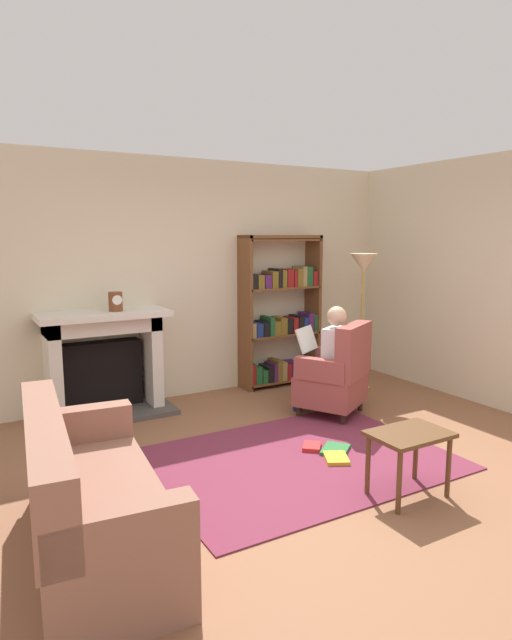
{
  "coord_description": "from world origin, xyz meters",
  "views": [
    {
      "loc": [
        -2.41,
        -3.18,
        1.85
      ],
      "look_at": [
        0.1,
        1.2,
        1.05
      ],
      "focal_mm": 30.03,
      "sensor_mm": 36.0,
      "label": 1
    }
  ],
  "objects_px": {
    "bookshelf": "(281,315)",
    "floor_lamp": "(363,275)",
    "mantel_clock": "(116,302)",
    "side_table": "(409,443)",
    "sofa_floral": "(88,500)",
    "seated_reader": "(327,355)",
    "fireplace": "(104,360)",
    "armchair_reading": "(337,375)"
  },
  "relations": [
    {
      "from": "bookshelf",
      "to": "floor_lamp",
      "type": "xyz_separation_m",
      "value": [
        0.71,
        -0.68,
        0.52
      ]
    },
    {
      "from": "mantel_clock",
      "to": "side_table",
      "type": "height_order",
      "value": "mantel_clock"
    },
    {
      "from": "sofa_floral",
      "to": "seated_reader",
      "type": "bearing_deg",
      "value": -58.89
    },
    {
      "from": "fireplace",
      "to": "armchair_reading",
      "type": "xyz_separation_m",
      "value": [
        2.07,
        -1.24,
        -0.15
      ]
    },
    {
      "from": "mantel_clock",
      "to": "armchair_reading",
      "type": "xyz_separation_m",
      "value": [
        1.95,
        -1.15,
        -0.76
      ]
    },
    {
      "from": "armchair_reading",
      "to": "seated_reader",
      "type": "height_order",
      "value": "seated_reader"
    },
    {
      "from": "bookshelf",
      "to": "armchair_reading",
      "type": "bearing_deg",
      "value": -95.81
    },
    {
      "from": "mantel_clock",
      "to": "sofa_floral",
      "type": "bearing_deg",
      "value": -109.68
    },
    {
      "from": "mantel_clock",
      "to": "floor_lamp",
      "type": "bearing_deg",
      "value": -11.03
    },
    {
      "from": "fireplace",
      "to": "floor_lamp",
      "type": "xyz_separation_m",
      "value": [
        2.91,
        -0.64,
        0.81
      ]
    },
    {
      "from": "armchair_reading",
      "to": "bookshelf",
      "type": "bearing_deg",
      "value": -125.95
    },
    {
      "from": "fireplace",
      "to": "sofa_floral",
      "type": "distance_m",
      "value": 2.57
    },
    {
      "from": "mantel_clock",
      "to": "bookshelf",
      "type": "relative_size",
      "value": 0.1
    },
    {
      "from": "sofa_floral",
      "to": "side_table",
      "type": "distance_m",
      "value": 2.18
    },
    {
      "from": "bookshelf",
      "to": "sofa_floral",
      "type": "bearing_deg",
      "value": -139.55
    },
    {
      "from": "sofa_floral",
      "to": "mantel_clock",
      "type": "bearing_deg",
      "value": -14.21
    },
    {
      "from": "seated_reader",
      "to": "side_table",
      "type": "bearing_deg",
      "value": 40.97
    },
    {
      "from": "fireplace",
      "to": "floor_lamp",
      "type": "relative_size",
      "value": 0.81
    },
    {
      "from": "seated_reader",
      "to": "floor_lamp",
      "type": "xyz_separation_m",
      "value": [
        0.9,
        0.5,
        0.77
      ]
    },
    {
      "from": "mantel_clock",
      "to": "armchair_reading",
      "type": "height_order",
      "value": "mantel_clock"
    },
    {
      "from": "bookshelf",
      "to": "armchair_reading",
      "type": "xyz_separation_m",
      "value": [
        -0.13,
        -1.28,
        -0.45
      ]
    },
    {
      "from": "fireplace",
      "to": "seated_reader",
      "type": "bearing_deg",
      "value": -29.6
    },
    {
      "from": "seated_reader",
      "to": "armchair_reading",
      "type": "bearing_deg",
      "value": 90.0
    },
    {
      "from": "sofa_floral",
      "to": "side_table",
      "type": "relative_size",
      "value": 3.14
    },
    {
      "from": "fireplace",
      "to": "armchair_reading",
      "type": "relative_size",
      "value": 1.37
    },
    {
      "from": "mantel_clock",
      "to": "sofa_floral",
      "type": "distance_m",
      "value": 2.65
    },
    {
      "from": "mantel_clock",
      "to": "armchair_reading",
      "type": "distance_m",
      "value": 2.39
    },
    {
      "from": "seated_reader",
      "to": "side_table",
      "type": "distance_m",
      "value": 1.86
    },
    {
      "from": "fireplace",
      "to": "bookshelf",
      "type": "xyz_separation_m",
      "value": [
        2.2,
        0.04,
        0.29
      ]
    },
    {
      "from": "seated_reader",
      "to": "sofa_floral",
      "type": "height_order",
      "value": "seated_reader"
    },
    {
      "from": "floor_lamp",
      "to": "sofa_floral",
      "type": "bearing_deg",
      "value": -153.48
    },
    {
      "from": "side_table",
      "to": "floor_lamp",
      "type": "relative_size",
      "value": 0.34
    },
    {
      "from": "bookshelf",
      "to": "floor_lamp",
      "type": "relative_size",
      "value": 1.13
    },
    {
      "from": "mantel_clock",
      "to": "bookshelf",
      "type": "distance_m",
      "value": 2.11
    },
    {
      "from": "mantel_clock",
      "to": "seated_reader",
      "type": "relative_size",
      "value": 0.17
    },
    {
      "from": "armchair_reading",
      "to": "floor_lamp",
      "type": "distance_m",
      "value": 1.41
    },
    {
      "from": "side_table",
      "to": "sofa_floral",
      "type": "bearing_deg",
      "value": 168.39
    },
    {
      "from": "floor_lamp",
      "to": "side_table",
      "type": "bearing_deg",
      "value": -123.63
    },
    {
      "from": "fireplace",
      "to": "seated_reader",
      "type": "relative_size",
      "value": 1.17
    },
    {
      "from": "fireplace",
      "to": "side_table",
      "type": "bearing_deg",
      "value": -63.96
    },
    {
      "from": "seated_reader",
      "to": "side_table",
      "type": "relative_size",
      "value": 2.04
    },
    {
      "from": "fireplace",
      "to": "floor_lamp",
      "type": "distance_m",
      "value": 3.09
    }
  ]
}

